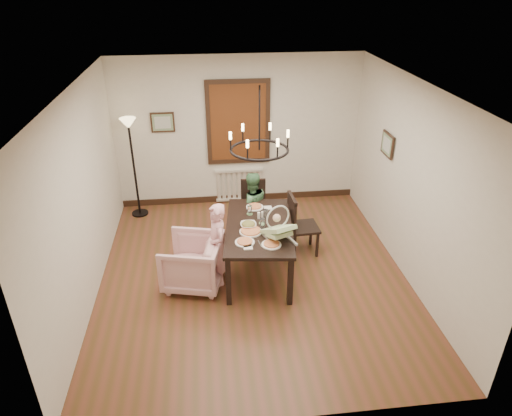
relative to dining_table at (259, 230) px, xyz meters
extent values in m
cube|color=brown|center=(-0.10, -0.11, -0.71)|extent=(4.50, 5.00, 0.01)
cube|color=white|center=(-0.10, -0.11, 2.09)|extent=(4.50, 5.00, 0.01)
cube|color=beige|center=(-0.10, 2.39, 0.69)|extent=(4.50, 0.01, 2.80)
cube|color=beige|center=(-2.35, -0.11, 0.69)|extent=(0.01, 5.00, 2.80)
cube|color=beige|center=(2.15, -0.11, 0.69)|extent=(0.01, 5.00, 2.80)
cube|color=black|center=(0.00, 0.00, 0.06)|extent=(1.14, 1.79, 0.05)
cube|color=black|center=(-0.50, -0.73, -0.34)|extent=(0.07, 0.07, 0.74)
cube|color=black|center=(-0.32, 0.83, -0.34)|extent=(0.07, 0.07, 0.74)
cube|color=black|center=(0.32, -0.83, -0.34)|extent=(0.07, 0.07, 0.74)
cube|color=black|center=(0.50, 0.73, -0.34)|extent=(0.07, 0.07, 0.74)
imported|color=beige|center=(-0.98, -0.22, -0.33)|extent=(0.99, 0.97, 0.75)
imported|color=#ECA6AF|center=(-0.62, -0.20, -0.18)|extent=(0.34, 0.43, 1.04)
imported|color=#4A7C50|center=(-0.02, 0.92, -0.20)|extent=(0.57, 0.49, 1.01)
imported|color=white|center=(-0.16, -0.03, 0.12)|extent=(0.28, 0.28, 0.07)
cylinder|color=tan|center=(-0.14, -0.19, 0.11)|extent=(0.32, 0.32, 0.04)
cylinder|color=silver|center=(0.04, -0.07, 0.16)|extent=(0.08, 0.08, 0.15)
cube|color=brown|center=(-0.10, 2.35, 0.89)|extent=(1.00, 0.03, 1.40)
cube|color=black|center=(-1.45, 2.36, 0.94)|extent=(0.42, 0.03, 0.36)
cube|color=black|center=(2.11, 0.79, 0.94)|extent=(0.03, 0.42, 0.36)
torus|color=black|center=(0.00, 0.00, 1.24)|extent=(0.80, 0.80, 0.04)
camera|label=1|loc=(-0.70, -5.67, 3.39)|focal=32.00mm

